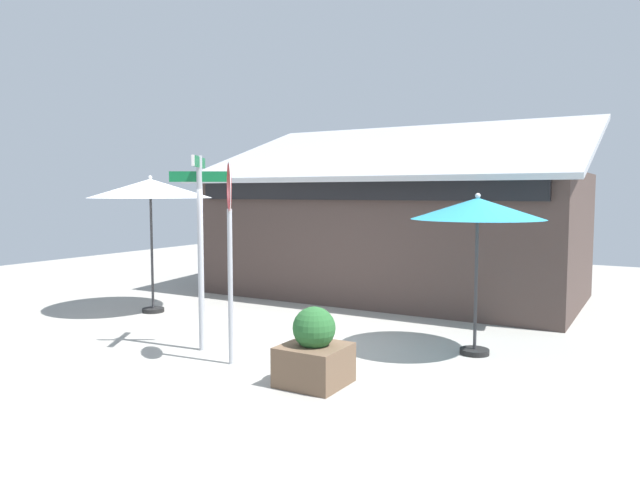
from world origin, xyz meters
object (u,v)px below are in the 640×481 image
at_px(patio_umbrella_teal_center, 478,211).
at_px(sidewalk_planter, 314,352).
at_px(street_sign_post, 200,231).
at_px(patio_umbrella_ivory_left, 150,189).
at_px(stop_sign, 230,226).

bearing_deg(patio_umbrella_teal_center, sidewalk_planter, -119.63).
height_order(street_sign_post, patio_umbrella_ivory_left, street_sign_post).
distance_m(patio_umbrella_ivory_left, sidewalk_planter, 6.03).
bearing_deg(patio_umbrella_ivory_left, stop_sign, -29.03).
xyz_separation_m(patio_umbrella_teal_center, sidewalk_planter, (-1.38, -2.43, -1.76)).
bearing_deg(sidewalk_planter, patio_umbrella_teal_center, 60.37).
distance_m(stop_sign, patio_umbrella_ivory_left, 4.27).
bearing_deg(patio_umbrella_ivory_left, patio_umbrella_teal_center, 1.82).
height_order(street_sign_post, patio_umbrella_teal_center, street_sign_post).
xyz_separation_m(street_sign_post, stop_sign, (0.86, -0.35, 0.12)).
distance_m(street_sign_post, stop_sign, 0.94).
xyz_separation_m(street_sign_post, sidewalk_planter, (2.35, -0.52, -1.44)).
relative_size(street_sign_post, patio_umbrella_ivory_left, 1.08).
relative_size(stop_sign, patio_umbrella_teal_center, 1.18).
distance_m(stop_sign, patio_umbrella_teal_center, 3.66).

